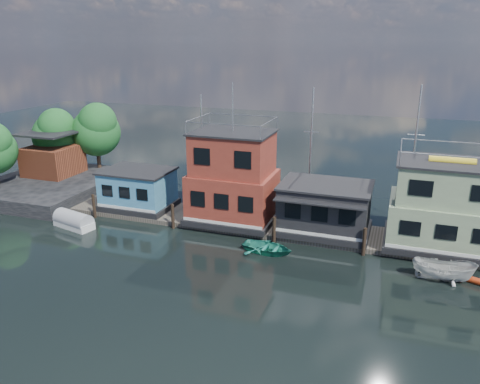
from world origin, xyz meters
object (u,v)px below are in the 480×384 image
at_px(tarp_runabout, 74,221).
at_px(houseboat_red, 233,179).
at_px(motorboat, 444,271).
at_px(dinghy_teal, 267,248).
at_px(red_kayak, 459,276).
at_px(houseboat_green, 445,207).
at_px(houseboat_blue, 138,189).
at_px(dinghy_white, 450,274).
at_px(houseboat_dark, 325,208).

bearing_deg(tarp_runabout, houseboat_red, 37.22).
relative_size(motorboat, tarp_runabout, 1.00).
bearing_deg(houseboat_red, motorboat, -16.87).
height_order(dinghy_teal, red_kayak, dinghy_teal).
bearing_deg(houseboat_green, dinghy_teal, -159.16).
distance_m(houseboat_blue, dinghy_teal, 14.92).
relative_size(tarp_runabout, dinghy_white, 1.97).
xyz_separation_m(houseboat_red, dinghy_teal, (4.53, -4.75, -3.70)).
relative_size(red_kayak, dinghy_white, 1.47).
relative_size(motorboat, dinghy_white, 1.97).
bearing_deg(houseboat_dark, dinghy_teal, -126.29).
relative_size(dinghy_teal, motorboat, 0.96).
bearing_deg(houseboat_green, houseboat_dark, -179.88).
relative_size(houseboat_dark, tarp_runabout, 1.82).
height_order(houseboat_red, dinghy_white, houseboat_red).
distance_m(red_kayak, tarp_runabout, 30.79).
distance_m(houseboat_red, houseboat_green, 17.01).
relative_size(houseboat_green, tarp_runabout, 2.07).
height_order(houseboat_blue, tarp_runabout, houseboat_blue).
distance_m(houseboat_blue, houseboat_green, 26.53).
relative_size(houseboat_blue, tarp_runabout, 1.57).
distance_m(motorboat, red_kayak, 1.40).
relative_size(houseboat_blue, dinghy_white, 3.10).
distance_m(houseboat_red, dinghy_white, 18.42).
xyz_separation_m(houseboat_dark, red_kayak, (10.03, -4.45, -2.19)).
bearing_deg(tarp_runabout, motorboat, 14.70).
relative_size(houseboat_green, motorboat, 2.06).
bearing_deg(motorboat, houseboat_blue, 79.36).
height_order(red_kayak, tarp_runabout, tarp_runabout).
distance_m(tarp_runabout, dinghy_white, 30.13).
xyz_separation_m(houseboat_blue, houseboat_green, (26.50, 0.00, 1.34)).
distance_m(dinghy_teal, motorboat, 12.42).
bearing_deg(houseboat_blue, motorboat, -11.00).
bearing_deg(dinghy_white, red_kayak, -61.13).
height_order(dinghy_teal, motorboat, motorboat).
height_order(houseboat_dark, red_kayak, houseboat_dark).
bearing_deg(motorboat, dinghy_teal, 88.55).
bearing_deg(red_kayak, dinghy_teal, -159.96).
xyz_separation_m(houseboat_red, tarp_runabout, (-12.74, -5.43, -3.53)).
height_order(houseboat_green, red_kayak, houseboat_green).
xyz_separation_m(dinghy_teal, dinghy_white, (12.86, -0.19, 0.14)).
bearing_deg(houseboat_blue, houseboat_green, 0.00).
bearing_deg(houseboat_dark, houseboat_red, 179.86).
distance_m(houseboat_green, tarp_runabout, 30.38).
distance_m(houseboat_red, motorboat, 18.01).
height_order(houseboat_blue, dinghy_teal, houseboat_blue).
bearing_deg(houseboat_green, motorboat, -90.71).
bearing_deg(dinghy_white, dinghy_teal, 81.95).
xyz_separation_m(houseboat_blue, houseboat_red, (9.50, 0.00, 1.90)).
distance_m(houseboat_dark, red_kayak, 11.19).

